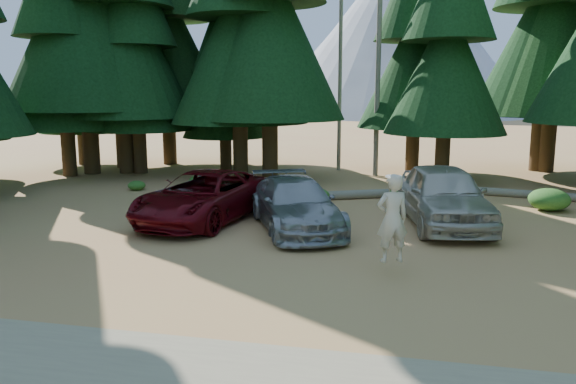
# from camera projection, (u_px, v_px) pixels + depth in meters

# --- Properties ---
(ground) EXTENTS (160.00, 160.00, 0.00)m
(ground) POSITION_uv_depth(u_px,v_px,m) (306.00, 260.00, 13.82)
(ground) COLOR #B87E4E
(ground) RESTS_ON ground
(forest_belt_north) EXTENTS (36.00, 7.00, 22.00)m
(forest_belt_north) POSITION_uv_depth(u_px,v_px,m) (360.00, 173.00, 28.24)
(forest_belt_north) COLOR black
(forest_belt_north) RESTS_ON ground
(snag_front) EXTENTS (0.24, 0.24, 12.00)m
(snag_front) POSITION_uv_depth(u_px,v_px,m) (379.00, 50.00, 26.53)
(snag_front) COLOR #6E6758
(snag_front) RESTS_ON ground
(snag_back) EXTENTS (0.20, 0.20, 10.00)m
(snag_back) POSITION_uv_depth(u_px,v_px,m) (340.00, 73.00, 28.56)
(snag_back) COLOR #6E6758
(snag_back) RESTS_ON ground
(mountain_peak) EXTENTS (48.00, 50.00, 28.00)m
(mountain_peak) POSITION_uv_depth(u_px,v_px,m) (384.00, 40.00, 96.95)
(mountain_peak) COLOR #92969A
(mountain_peak) RESTS_ON ground
(red_pickup) EXTENTS (3.53, 6.06, 1.59)m
(red_pickup) POSITION_uv_depth(u_px,v_px,m) (204.00, 197.00, 17.82)
(red_pickup) COLOR #5B070E
(red_pickup) RESTS_ON ground
(silver_minivan_center) EXTENTS (4.13, 5.65, 1.52)m
(silver_minivan_center) POSITION_uv_depth(u_px,v_px,m) (296.00, 204.00, 16.77)
(silver_minivan_center) COLOR #9B9EA2
(silver_minivan_center) RESTS_ON ground
(silver_minivan_right) EXTENTS (3.18, 5.83, 1.88)m
(silver_minivan_right) POSITION_uv_depth(u_px,v_px,m) (444.00, 195.00, 17.26)
(silver_minivan_right) COLOR beige
(silver_minivan_right) RESTS_ON ground
(frisbee_player) EXTENTS (0.86, 0.73, 2.01)m
(frisbee_player) POSITION_uv_depth(u_px,v_px,m) (392.00, 218.00, 12.49)
(frisbee_player) COLOR beige
(frisbee_player) RESTS_ON ground
(log_left) EXTENTS (4.46, 2.27, 0.34)m
(log_left) POSITION_uv_depth(u_px,v_px,m) (329.00, 196.00, 21.37)
(log_left) COLOR #6E6758
(log_left) RESTS_ON ground
(log_mid) EXTENTS (3.27, 0.52, 0.27)m
(log_mid) POSITION_uv_depth(u_px,v_px,m) (439.00, 196.00, 21.55)
(log_mid) COLOR #6E6758
(log_mid) RESTS_ON ground
(log_right) EXTENTS (4.87, 1.39, 0.31)m
(log_right) POSITION_uv_depth(u_px,v_px,m) (507.00, 193.00, 22.03)
(log_right) COLOR #6E6758
(log_right) RESTS_ON ground
(shrub_far_left) EXTENTS (0.88, 0.88, 0.48)m
(shrub_far_left) POSITION_uv_depth(u_px,v_px,m) (204.00, 197.00, 20.72)
(shrub_far_left) COLOR #215D1C
(shrub_far_left) RESTS_ON ground
(shrub_left) EXTENTS (0.77, 0.77, 0.43)m
(shrub_left) POSITION_uv_depth(u_px,v_px,m) (198.00, 180.00, 24.79)
(shrub_left) COLOR #215D1C
(shrub_left) RESTS_ON ground
(shrub_center_left) EXTENTS (1.02, 1.02, 0.56)m
(shrub_center_left) POSITION_uv_depth(u_px,v_px,m) (316.00, 195.00, 20.78)
(shrub_center_left) COLOR #215D1C
(shrub_center_left) RESTS_ON ground
(shrub_center_right) EXTENTS (0.79, 0.79, 0.44)m
(shrub_center_right) POSITION_uv_depth(u_px,v_px,m) (292.00, 193.00, 21.72)
(shrub_center_right) COLOR #215D1C
(shrub_center_right) RESTS_ON ground
(shrub_right) EXTENTS (1.13, 1.13, 0.62)m
(shrub_right) POSITION_uv_depth(u_px,v_px,m) (405.00, 194.00, 20.96)
(shrub_right) COLOR #215D1C
(shrub_right) RESTS_ON ground
(shrub_far_right) EXTENTS (1.39, 1.39, 0.77)m
(shrub_far_right) POSITION_uv_depth(u_px,v_px,m) (549.00, 199.00, 19.49)
(shrub_far_right) COLOR #215D1C
(shrub_far_right) RESTS_ON ground
(shrub_edge_west) EXTENTS (0.73, 0.73, 0.40)m
(shrub_edge_west) POSITION_uv_depth(u_px,v_px,m) (137.00, 185.00, 23.47)
(shrub_edge_west) COLOR #215D1C
(shrub_edge_west) RESTS_ON ground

